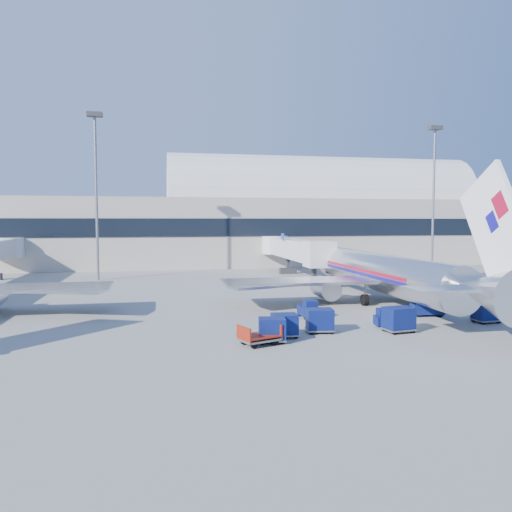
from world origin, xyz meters
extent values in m
plane|color=gray|center=(0.00, 0.00, 0.00)|extent=(260.00, 260.00, 0.00)
cube|color=#B2AA9E|center=(-25.00, 56.00, 6.00)|extent=(170.00, 28.00, 12.00)
cube|color=black|center=(-25.00, 42.05, 7.00)|extent=(170.00, 0.40, 3.00)
cylinder|color=silver|center=(20.00, 56.00, 12.00)|extent=(60.00, 18.00, 18.00)
cylinder|color=silver|center=(10.00, 6.00, 2.90)|extent=(3.80, 28.00, 3.80)
sphere|color=silver|center=(10.00, 20.00, 2.90)|extent=(3.72, 3.72, 3.72)
cone|color=silver|center=(10.00, -11.00, 3.30)|extent=(3.80, 6.00, 3.80)
cube|color=maroon|center=(10.00, 7.00, 3.15)|extent=(3.85, 20.16, 0.32)
cube|color=navy|center=(10.00, 7.00, 2.78)|extent=(3.85, 20.16, 0.32)
cube|color=white|center=(10.00, -11.50, 7.70)|extent=(0.35, 7.79, 8.74)
cube|color=silver|center=(10.00, -10.50, 3.50)|extent=(11.00, 3.00, 0.18)
cube|color=silver|center=(10.00, 5.00, 2.30)|extent=(32.00, 5.00, 0.28)
cylinder|color=#B7B7BC|center=(4.50, 6.50, 1.35)|extent=(2.10, 3.80, 2.10)
cylinder|color=#B7B7BC|center=(15.50, 6.50, 1.35)|extent=(2.10, 3.80, 2.10)
cylinder|color=black|center=(10.00, 17.00, 0.45)|extent=(0.40, 0.90, 0.90)
cube|color=silver|center=(7.60, 30.00, 4.00)|extent=(2.70, 24.00, 2.70)
cube|color=silver|center=(7.60, 17.80, 4.00)|extent=(3.40, 3.20, 3.20)
cylinder|color=silver|center=(7.60, 41.50, 4.00)|extent=(4.40, 4.40, 3.00)
cube|color=#2D2D30|center=(7.60, 20.00, 1.80)|extent=(0.50, 0.50, 3.00)
cube|color=#2D2D30|center=(7.60, 20.00, 0.45)|extent=(2.60, 1.00, 0.90)
cube|color=#2D2D30|center=(7.60, 33.00, 1.80)|extent=(0.50, 0.50, 3.00)
cube|color=#2D2D30|center=(7.60, 33.00, 0.45)|extent=(2.60, 1.00, 0.90)
cube|color=navy|center=(6.00, 30.00, 5.80)|extent=(0.12, 1.40, 0.90)
cylinder|color=silver|center=(-34.40, 41.50, 4.00)|extent=(4.40, 4.40, 3.00)
cylinder|color=slate|center=(-20.00, 30.00, 11.00)|extent=(0.36, 0.36, 22.00)
cube|color=#2D2D30|center=(-20.00, 30.00, 22.30)|extent=(2.00, 1.20, 0.60)
cylinder|color=slate|center=(30.00, 30.00, 11.00)|extent=(0.36, 0.36, 22.00)
cube|color=#2D2D30|center=(30.00, 30.00, 22.30)|extent=(2.00, 1.20, 0.60)
cube|color=#9E9E96|center=(18.00, 2.00, 0.45)|extent=(3.00, 0.55, 0.90)
cube|color=#9E9E96|center=(21.30, 2.00, 0.45)|extent=(3.00, 0.55, 0.90)
cube|color=#0A144E|center=(5.31, -5.85, 0.52)|extent=(2.25, 1.24, 0.71)
cube|color=#0A144E|center=(4.84, -5.81, 1.09)|extent=(0.92, 1.00, 0.66)
cylinder|color=black|center=(6.10, -5.48, 0.26)|extent=(0.54, 0.25, 0.53)
cube|color=#0A144E|center=(10.49, -2.39, 0.62)|extent=(2.76, 1.70, 0.84)
cube|color=#0A144E|center=(9.94, -2.30, 1.29)|extent=(1.18, 1.27, 0.79)
cylinder|color=black|center=(11.46, -2.04, 0.31)|extent=(0.66, 0.35, 0.63)
cube|color=#0A144E|center=(0.31, -1.21, 0.56)|extent=(1.29, 2.42, 0.77)
cube|color=#0A144E|center=(0.34, -1.72, 1.18)|extent=(1.07, 0.97, 0.72)
cylinder|color=black|center=(-0.19, -0.41, 0.29)|extent=(0.25, 0.59, 0.58)
cube|color=#0A144E|center=(-0.51, -6.70, 0.98)|extent=(2.03, 1.67, 1.50)
cube|color=slate|center=(-0.51, -6.70, 0.23)|extent=(2.13, 1.73, 0.10)
cylinder|color=black|center=(0.28, -6.23, 0.21)|extent=(0.43, 0.22, 0.41)
cube|color=#0A144E|center=(-3.37, -7.62, 0.93)|extent=(1.83, 1.46, 1.42)
cube|color=slate|center=(-3.37, -7.62, 0.21)|extent=(1.93, 1.51, 0.10)
cylinder|color=black|center=(-2.66, -7.12, 0.20)|extent=(0.40, 0.18, 0.39)
cube|color=#0A144E|center=(-4.55, -8.91, 0.93)|extent=(1.95, 1.62, 1.41)
cube|color=slate|center=(-4.55, -8.91, 0.21)|extent=(2.05, 1.68, 0.10)
cylinder|color=black|center=(-3.79, -8.48, 0.20)|extent=(0.41, 0.21, 0.39)
cube|color=#0A144E|center=(5.14, -7.69, 1.04)|extent=(2.17, 1.81, 1.58)
cube|color=slate|center=(5.14, -7.69, 0.24)|extent=(2.29, 1.88, 0.11)
cylinder|color=black|center=(5.80, -6.98, 0.22)|extent=(0.46, 0.24, 0.44)
cube|color=#0A144E|center=(13.61, -5.82, 0.97)|extent=(1.96, 1.59, 1.48)
cube|color=slate|center=(13.61, -5.82, 0.22)|extent=(2.06, 1.65, 0.10)
cylinder|color=black|center=(14.27, -5.20, 0.20)|extent=(0.42, 0.20, 0.41)
cube|color=slate|center=(-5.50, -9.43, 0.40)|extent=(2.93, 2.47, 0.14)
cube|color=maroon|center=(-5.50, -9.43, 0.62)|extent=(2.95, 2.52, 0.09)
cylinder|color=black|center=(-4.99, -8.56, 0.23)|extent=(0.49, 0.33, 0.45)
camera|label=1|loc=(-11.88, -40.69, 8.04)|focal=35.00mm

